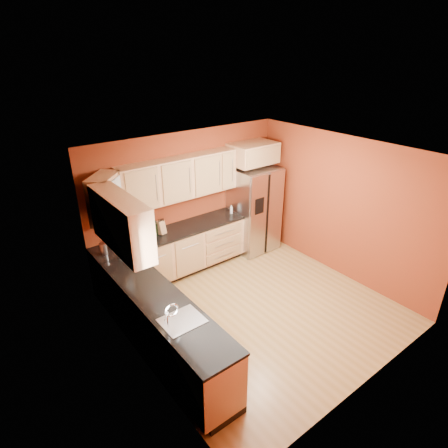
{
  "coord_description": "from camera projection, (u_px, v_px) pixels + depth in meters",
  "views": [
    {
      "loc": [
        -3.47,
        -3.66,
        3.93
      ],
      "look_at": [
        0.02,
        0.9,
        1.2
      ],
      "focal_mm": 30.0,
      "sensor_mm": 36.0,
      "label": 1
    }
  ],
  "objects": [
    {
      "name": "countertop_left",
      "position": [
        162.0,
        302.0,
        4.91
      ],
      "size": [
        0.62,
        2.8,
        0.04
      ],
      "primitive_type": "cube",
      "color": "black",
      "rests_on": "base_cabinets_left"
    },
    {
      "name": "knife_block",
      "position": [
        161.0,
        227.0,
        6.61
      ],
      "size": [
        0.14,
        0.13,
        0.24
      ],
      "primitive_type": "cube",
      "rotation": [
        0.0,
        0.0,
        0.22
      ],
      "color": "#A87D52",
      "rests_on": "countertop_back"
    },
    {
      "name": "ceiling",
      "position": [
        263.0,
        155.0,
        5.11
      ],
      "size": [
        4.0,
        4.0,
        0.0
      ],
      "primitive_type": "plane",
      "color": "silver",
      "rests_on": "wall_back"
    },
    {
      "name": "wall_right",
      "position": [
        341.0,
        208.0,
        6.76
      ],
      "size": [
        0.04,
        4.0,
        2.6
      ],
      "primitive_type": "cube",
      "color": "maroon",
      "rests_on": "floor"
    },
    {
      "name": "base_cabinets_left",
      "position": [
        164.0,
        330.0,
        5.1
      ],
      "size": [
        0.6,
        2.8,
        0.88
      ],
      "primitive_type": "cube",
      "color": "tan",
      "rests_on": "floor"
    },
    {
      "name": "upper_cabinets_back",
      "position": [
        180.0,
        178.0,
        6.62
      ],
      "size": [
        2.3,
        0.33,
        0.75
      ],
      "primitive_type": "cube",
      "color": "tan",
      "rests_on": "wall_back"
    },
    {
      "name": "soap_dispenser",
      "position": [
        231.0,
        209.0,
        7.43
      ],
      "size": [
        0.07,
        0.07,
        0.17
      ],
      "primitive_type": "cylinder",
      "rotation": [
        0.0,
        0.0,
        0.2
      ],
      "color": "silver",
      "rests_on": "countertop_back"
    },
    {
      "name": "window",
      "position": [
        157.0,
        286.0,
        4.11
      ],
      "size": [
        0.03,
        0.9,
        1.0
      ],
      "primitive_type": "cube",
      "color": "white",
      "rests_on": "wall_left"
    },
    {
      "name": "canister_left",
      "position": [
        104.0,
        249.0,
        5.97
      ],
      "size": [
        0.13,
        0.13,
        0.2
      ],
      "primitive_type": "cylinder",
      "rotation": [
        0.0,
        0.0,
        -0.07
      ],
      "color": "#A8A7AC",
      "rests_on": "countertop_back"
    },
    {
      "name": "base_cabinets_back",
      "position": [
        173.0,
        254.0,
        6.95
      ],
      "size": [
        2.9,
        0.6,
        0.88
      ],
      "primitive_type": "cube",
      "color": "tan",
      "rests_on": "floor"
    },
    {
      "name": "wine_bottle_b",
      "position": [
        117.0,
        240.0,
        6.08
      ],
      "size": [
        0.09,
        0.09,
        0.33
      ],
      "primitive_type": null,
      "rotation": [
        0.0,
        0.0,
        0.2
      ],
      "color": "black",
      "rests_on": "countertop_back"
    },
    {
      "name": "wall_left",
      "position": [
        137.0,
        285.0,
        4.57
      ],
      "size": [
        0.04,
        4.0,
        2.6
      ],
      "primitive_type": "cube",
      "color": "maroon",
      "rests_on": "floor"
    },
    {
      "name": "canister_right",
      "position": [
        123.0,
        240.0,
        6.2
      ],
      "size": [
        0.16,
        0.16,
        0.21
      ],
      "primitive_type": "cylinder",
      "rotation": [
        0.0,
        0.0,
        0.23
      ],
      "color": "#A8A7AC",
      "rests_on": "countertop_back"
    },
    {
      "name": "wall_back",
      "position": [
        188.0,
        200.0,
        7.1
      ],
      "size": [
        4.0,
        0.04,
        2.6
      ],
      "primitive_type": "cube",
      "color": "maroon",
      "rests_on": "floor"
    },
    {
      "name": "countertop_back",
      "position": [
        172.0,
        232.0,
        6.75
      ],
      "size": [
        2.9,
        0.62,
        0.04
      ],
      "primitive_type": "cube",
      "color": "black",
      "rests_on": "base_cabinets_back"
    },
    {
      "name": "over_fridge_cabinet",
      "position": [
        253.0,
        153.0,
        7.3
      ],
      "size": [
        0.92,
        0.6,
        0.4
      ],
      "primitive_type": "cube",
      "color": "tan",
      "rests_on": "wall_back"
    },
    {
      "name": "wall_front",
      "position": [
        378.0,
        304.0,
        4.23
      ],
      "size": [
        4.0,
        0.04,
        2.6
      ],
      "primitive_type": "cube",
      "color": "maroon",
      "rests_on": "floor"
    },
    {
      "name": "sink_faucet",
      "position": [
        182.0,
        311.0,
        4.48
      ],
      "size": [
        0.5,
        0.42,
        0.3
      ],
      "primitive_type": null,
      "color": "silver",
      "rests_on": "countertop_left"
    },
    {
      "name": "corner_upper_cabinet",
      "position": [
        106.0,
        199.0,
        5.72
      ],
      "size": [
        0.67,
        0.67,
        0.75
      ],
      "primitive_type": "cube",
      "rotation": [
        0.0,
        0.0,
        0.79
      ],
      "color": "tan",
      "rests_on": "wall_back"
    },
    {
      "name": "floor",
      "position": [
        256.0,
        308.0,
        6.22
      ],
      "size": [
        4.0,
        4.0,
        0.0
      ],
      "primitive_type": "plane",
      "color": "olive",
      "rests_on": "ground"
    },
    {
      "name": "refrigerator",
      "position": [
        254.0,
        209.0,
        7.75
      ],
      "size": [
        0.9,
        0.75,
        1.78
      ],
      "primitive_type": "cube",
      "color": "#A8A7AC",
      "rests_on": "floor"
    },
    {
      "name": "wine_bottle_a",
      "position": [
        156.0,
        228.0,
        6.53
      ],
      "size": [
        0.07,
        0.07,
        0.29
      ],
      "primitive_type": null,
      "rotation": [
        0.0,
        0.0,
        0.06
      ],
      "color": "black",
      "rests_on": "countertop_back"
    },
    {
      "name": "upper_cabinets_left",
      "position": [
        121.0,
        223.0,
        4.95
      ],
      "size": [
        0.33,
        1.35,
        0.75
      ],
      "primitive_type": "cube",
      "color": "tan",
      "rests_on": "wall_left"
    }
  ]
}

